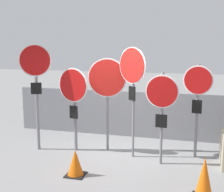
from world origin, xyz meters
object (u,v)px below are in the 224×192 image
object	(u,v)px
stop_sign_3	(132,73)
stop_sign_5	(198,92)
stop_sign_0	(36,75)
stop_sign_4	(162,100)
traffic_cone_1	(75,163)
stop_sign_2	(107,83)
traffic_cone_0	(204,178)
stop_sign_1	(74,94)

from	to	relation	value
stop_sign_3	stop_sign_5	distance (m)	1.53
stop_sign_0	stop_sign_4	distance (m)	3.08
stop_sign_0	traffic_cone_1	world-z (taller)	stop_sign_0
stop_sign_0	stop_sign_4	size ratio (longest dim) A/B	1.28
stop_sign_4	stop_sign_2	bearing A→B (deg)	160.68
stop_sign_0	stop_sign_3	bearing A→B (deg)	-19.85
traffic_cone_0	stop_sign_0	bearing A→B (deg)	159.51
stop_sign_0	traffic_cone_1	xyz separation A→B (m)	(1.46, -1.18, -1.61)
stop_sign_2	stop_sign_3	xyz separation A→B (m)	(0.67, -0.30, 0.27)
stop_sign_4	traffic_cone_0	xyz separation A→B (m)	(0.89, -1.31, -1.09)
stop_sign_5	traffic_cone_1	size ratio (longest dim) A/B	4.03
stop_sign_3	traffic_cone_0	world-z (taller)	stop_sign_3
stop_sign_0	stop_sign_1	world-z (taller)	stop_sign_0
traffic_cone_1	stop_sign_2	bearing A→B (deg)	82.46
stop_sign_4	stop_sign_5	world-z (taller)	stop_sign_5
stop_sign_5	stop_sign_0	bearing A→B (deg)	-163.88
stop_sign_1	stop_sign_3	world-z (taller)	stop_sign_3
stop_sign_1	stop_sign_5	distance (m)	2.90
stop_sign_0	stop_sign_1	size ratio (longest dim) A/B	1.27
stop_sign_2	traffic_cone_1	size ratio (longest dim) A/B	4.25
stop_sign_1	traffic_cone_1	xyz separation A→B (m)	(0.56, -1.35, -1.17)
stop_sign_4	traffic_cone_1	bearing A→B (deg)	-143.78
stop_sign_2	traffic_cone_1	world-z (taller)	stop_sign_2
stop_sign_1	stop_sign_3	size ratio (longest dim) A/B	0.80
stop_sign_1	stop_sign_5	xyz separation A→B (m)	(2.88, 0.30, 0.13)
stop_sign_0	traffic_cone_0	xyz separation A→B (m)	(3.94, -1.47, -1.51)
stop_sign_3	stop_sign_0	bearing A→B (deg)	-142.39
stop_sign_4	stop_sign_3	bearing A→B (deg)	162.15
stop_sign_2	stop_sign_4	bearing A→B (deg)	-30.11
stop_sign_0	stop_sign_4	xyz separation A→B (m)	(3.04, -0.16, -0.42)
traffic_cone_1	stop_sign_3	bearing A→B (deg)	55.66
stop_sign_0	stop_sign_1	bearing A→B (deg)	-11.89
stop_sign_4	stop_sign_1	bearing A→B (deg)	174.70
stop_sign_1	traffic_cone_0	xyz separation A→B (m)	(3.04, -1.64, -1.07)
stop_sign_1	traffic_cone_0	world-z (taller)	stop_sign_1
stop_sign_2	stop_sign_3	bearing A→B (deg)	-31.62
stop_sign_0	stop_sign_4	bearing A→B (deg)	-25.65
stop_sign_0	traffic_cone_0	bearing A→B (deg)	-43.08
stop_sign_5	traffic_cone_0	distance (m)	2.29
stop_sign_1	stop_sign_3	bearing A→B (deg)	12.67
stop_sign_0	traffic_cone_0	size ratio (longest dim) A/B	3.55
traffic_cone_1	stop_sign_1	bearing A→B (deg)	112.45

